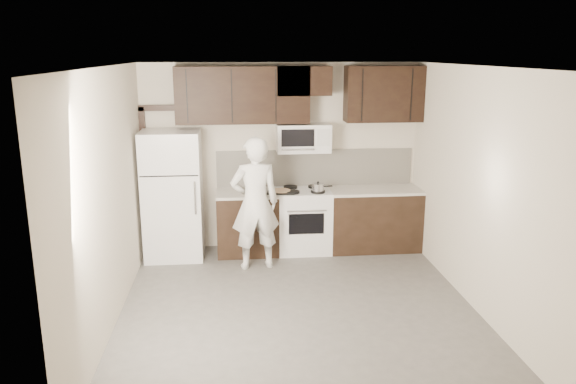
{
  "coord_description": "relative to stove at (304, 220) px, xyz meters",
  "views": [
    {
      "loc": [
        -0.68,
        -5.81,
        2.86
      ],
      "look_at": [
        -0.03,
        0.9,
        1.15
      ],
      "focal_mm": 35.0,
      "sensor_mm": 36.0,
      "label": 1
    }
  ],
  "objects": [
    {
      "name": "back_wall",
      "position": [
        -0.3,
        0.31,
        0.89
      ],
      "size": [
        4.0,
        0.0,
        4.0
      ],
      "primitive_type": "plane",
      "rotation": [
        1.57,
        0.0,
        0.0
      ],
      "color": "beige",
      "rests_on": "ground"
    },
    {
      "name": "refrigerator",
      "position": [
        -1.85,
        -0.05,
        0.44
      ],
      "size": [
        0.8,
        0.76,
        1.8
      ],
      "color": "white",
      "rests_on": "floor"
    },
    {
      "name": "backsplash",
      "position": [
        0.2,
        0.3,
        0.72
      ],
      "size": [
        2.9,
        0.02,
        0.54
      ],
      "primitive_type": "cube",
      "color": "beige",
      "rests_on": "counter_run"
    },
    {
      "name": "microwave",
      "position": [
        -0.0,
        0.12,
        1.19
      ],
      "size": [
        0.76,
        0.42,
        0.4
      ],
      "color": "white",
      "rests_on": "upper_cabinets"
    },
    {
      "name": "pizza",
      "position": [
        -0.34,
        -0.1,
        0.48
      ],
      "size": [
        0.3,
        0.3,
        0.02
      ],
      "primitive_type": "cylinder",
      "rotation": [
        0.0,
        0.0,
        -0.16
      ],
      "color": "beige",
      "rests_on": "baking_tray"
    },
    {
      "name": "counter_run",
      "position": [
        0.3,
        0.0,
        -0.0
      ],
      "size": [
        2.95,
        0.64,
        0.91
      ],
      "color": "black",
      "rests_on": "floor"
    },
    {
      "name": "floor",
      "position": [
        -0.3,
        -1.94,
        -0.46
      ],
      "size": [
        4.5,
        4.5,
        0.0
      ],
      "primitive_type": "plane",
      "color": "#53514E",
      "rests_on": "ground"
    },
    {
      "name": "saucepan",
      "position": [
        0.18,
        -0.15,
        0.52
      ],
      "size": [
        0.29,
        0.17,
        0.16
      ],
      "color": "silver",
      "rests_on": "stove"
    },
    {
      "name": "stove",
      "position": [
        0.0,
        0.0,
        0.0
      ],
      "size": [
        0.76,
        0.66,
        0.94
      ],
      "color": "white",
      "rests_on": "floor"
    },
    {
      "name": "person",
      "position": [
        -0.73,
        -0.59,
        0.43
      ],
      "size": [
        0.72,
        0.53,
        1.79
      ],
      "primitive_type": "imported",
      "rotation": [
        0.0,
        0.0,
        3.31
      ],
      "color": "white",
      "rests_on": "floor"
    },
    {
      "name": "ceiling",
      "position": [
        -0.3,
        -1.94,
        2.24
      ],
      "size": [
        4.5,
        4.5,
        0.0
      ],
      "primitive_type": "plane",
      "rotation": [
        3.14,
        0.0,
        0.0
      ],
      "color": "white",
      "rests_on": "back_wall"
    },
    {
      "name": "upper_cabinets",
      "position": [
        -0.09,
        0.14,
        1.82
      ],
      "size": [
        3.48,
        0.35,
        0.78
      ],
      "color": "black",
      "rests_on": "back_wall"
    },
    {
      "name": "baking_tray",
      "position": [
        -0.34,
        -0.1,
        0.46
      ],
      "size": [
        0.42,
        0.34,
        0.02
      ],
      "primitive_type": "cube",
      "rotation": [
        0.0,
        0.0,
        -0.16
      ],
      "color": "black",
      "rests_on": "counter_run"
    },
    {
      "name": "door_trim",
      "position": [
        -2.22,
        0.27,
        0.79
      ],
      "size": [
        0.5,
        0.08,
        2.12
      ],
      "color": "black",
      "rests_on": "floor"
    }
  ]
}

